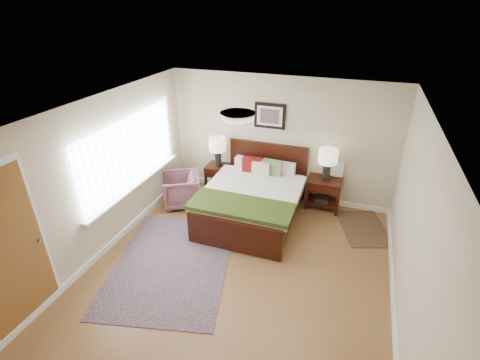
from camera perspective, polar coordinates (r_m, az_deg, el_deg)
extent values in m
plane|color=brown|center=(5.56, -0.30, -14.55)|extent=(5.00, 5.00, 0.00)
cube|color=#BFB18B|center=(6.99, 6.61, 6.60)|extent=(4.50, 0.04, 2.50)
cube|color=#BFB18B|center=(3.16, -17.50, -25.89)|extent=(4.50, 0.04, 2.50)
cube|color=#BFB18B|center=(5.87, -21.50, 0.55)|extent=(0.04, 5.00, 2.50)
cube|color=#BFB18B|center=(4.68, 26.84, -7.75)|extent=(0.04, 5.00, 2.50)
cube|color=white|center=(4.30, -0.38, 10.99)|extent=(4.50, 5.00, 0.02)
cube|color=silver|center=(6.29, -17.66, 4.49)|extent=(0.02, 2.72, 1.32)
cube|color=silver|center=(6.28, -17.55, 4.47)|extent=(0.01, 2.60, 1.20)
cube|color=silver|center=(6.52, -16.52, -0.66)|extent=(0.10, 2.72, 0.04)
cube|color=silver|center=(4.96, -33.74, -9.88)|extent=(0.01, 1.00, 2.18)
cube|color=brown|center=(4.98, -33.54, -10.29)|extent=(0.01, 0.90, 2.10)
cylinder|color=#999999|center=(5.16, -30.07, -8.59)|extent=(0.04, 0.04, 0.04)
cylinder|color=white|center=(4.31, -0.37, 10.48)|extent=(0.40, 0.40, 0.07)
cylinder|color=beige|center=(4.30, -0.38, 10.93)|extent=(0.44, 0.44, 0.01)
cube|color=black|center=(7.26, 4.53, 1.86)|extent=(1.63, 0.06, 1.14)
cube|color=black|center=(5.72, -1.09, -9.21)|extent=(1.63, 0.06, 0.57)
cube|color=black|center=(6.75, -4.23, -2.80)|extent=(0.06, 2.04, 0.18)
cube|color=black|center=(6.36, 8.75, -5.11)|extent=(0.06, 2.04, 0.18)
cube|color=silver|center=(6.44, 2.08, -2.94)|extent=(1.53, 2.02, 0.22)
cube|color=silver|center=(6.28, 1.83, -2.18)|extent=(1.71, 1.79, 0.10)
cube|color=#334514|center=(5.79, 0.12, -4.38)|extent=(1.75, 0.70, 0.07)
cube|color=silver|center=(7.07, 1.28, 2.67)|extent=(0.51, 0.18, 0.26)
cube|color=silver|center=(6.90, 6.91, 1.83)|extent=(0.51, 0.18, 0.26)
cube|color=#610D0B|center=(6.91, 2.02, 2.43)|extent=(0.40, 0.17, 0.33)
cube|color=olive|center=(6.81, 5.28, 1.94)|extent=(0.39, 0.16, 0.33)
cube|color=beige|center=(6.80, 3.45, 1.76)|extent=(0.35, 0.13, 0.28)
cube|color=black|center=(6.86, 4.92, 10.44)|extent=(0.62, 0.03, 0.50)
cube|color=silver|center=(6.84, 4.87, 10.40)|extent=(0.50, 0.01, 0.38)
cube|color=#A52D23|center=(6.83, 4.85, 10.38)|extent=(0.38, 0.01, 0.28)
cube|color=black|center=(7.41, -3.58, 2.21)|extent=(0.49, 0.44, 0.05)
cube|color=black|center=(7.46, -5.62, -0.18)|extent=(0.05, 0.05, 0.54)
cube|color=black|center=(7.30, -2.52, -0.71)|extent=(0.05, 0.05, 0.54)
cube|color=black|center=(7.77, -4.45, 1.06)|extent=(0.05, 0.05, 0.54)
cube|color=black|center=(7.62, -1.46, 0.59)|extent=(0.05, 0.05, 0.54)
cube|color=black|center=(7.28, -4.18, 0.84)|extent=(0.43, 0.03, 0.14)
cube|color=black|center=(6.91, 13.79, -0.08)|extent=(0.65, 0.48, 0.05)
cube|color=black|center=(6.89, 10.88, -2.82)|extent=(0.05, 0.05, 0.60)
cube|color=black|center=(6.86, 15.70, -3.58)|extent=(0.05, 0.05, 0.60)
cube|color=black|center=(7.26, 11.44, -1.21)|extent=(0.05, 0.05, 0.60)
cube|color=black|center=(7.23, 16.01, -1.93)|extent=(0.05, 0.05, 0.60)
cube|color=black|center=(6.75, 13.47, -1.67)|extent=(0.59, 0.03, 0.14)
cube|color=black|center=(7.13, 13.37, -3.46)|extent=(0.59, 0.42, 0.03)
cube|color=black|center=(7.12, 13.40, -3.26)|extent=(0.24, 0.30, 0.03)
cube|color=black|center=(7.10, 13.43, -3.01)|extent=(0.24, 0.30, 0.03)
cube|color=black|center=(7.08, 13.46, -2.77)|extent=(0.24, 0.30, 0.03)
cylinder|color=black|center=(7.33, -3.62, 3.55)|extent=(0.14, 0.14, 0.32)
cylinder|color=black|center=(7.26, -3.66, 4.85)|extent=(0.02, 0.02, 0.06)
cylinder|color=beige|center=(7.20, -3.70, 5.88)|extent=(0.36, 0.36, 0.26)
cylinder|color=black|center=(6.82, 13.97, 1.34)|extent=(0.14, 0.14, 0.32)
cylinder|color=black|center=(6.75, 14.14, 2.71)|extent=(0.02, 0.02, 0.06)
cylinder|color=beige|center=(6.69, 14.28, 3.80)|extent=(0.36, 0.36, 0.26)
imported|color=brown|center=(7.07, -9.60, -1.59)|extent=(0.97, 0.96, 0.66)
cube|color=#0B123B|center=(5.77, -11.09, -13.19)|extent=(2.28, 2.82, 0.01)
cube|color=black|center=(6.80, 19.63, -7.44)|extent=(1.11, 1.34, 0.01)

